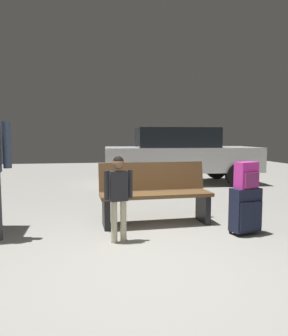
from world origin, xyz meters
The scene contains 6 objects.
ground_plane centered at (0.00, 4.00, -0.05)m, with size 18.00×18.00×0.10m, color gray.
bench centered at (0.46, 1.62, 0.44)m, with size 1.61×0.57×0.89m.
suitcase centered at (1.50, 0.89, 0.32)m, with size 0.42×0.30×0.60m.
backpack_bright centered at (1.50, 0.88, 0.77)m, with size 0.31×0.26×0.34m.
child centered at (-0.15, 0.87, 0.64)m, with size 0.35×0.20×1.04m.
parked_car_near centered at (2.00, 5.55, 0.81)m, with size 4.20×2.01×1.51m.
Camera 1 is at (-0.53, -2.88, 1.26)m, focal length 34.19 mm.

